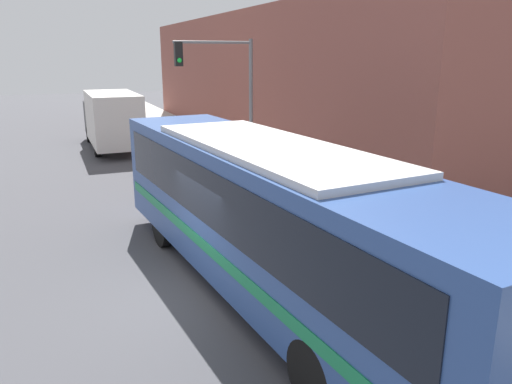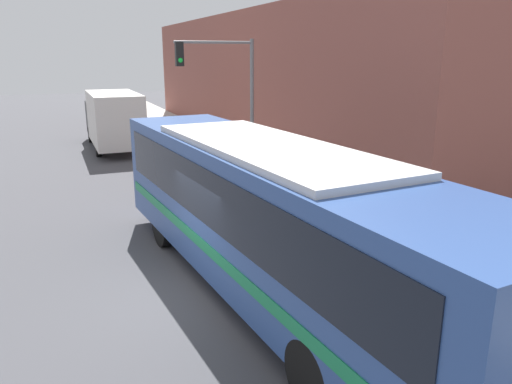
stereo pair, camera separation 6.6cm
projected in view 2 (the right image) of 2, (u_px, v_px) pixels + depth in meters
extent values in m
plane|color=#47474C|center=(198.00, 294.00, 10.75)|extent=(120.00, 120.00, 0.00)
cube|color=#B7B2A8|center=(199.00, 137.00, 30.65)|extent=(2.46, 70.00, 0.16)
cube|color=brown|center=(276.00, 78.00, 29.43)|extent=(6.00, 33.89, 7.19)
cube|color=#2D4C8C|center=(266.00, 215.00, 10.23)|extent=(3.52, 12.51, 2.71)
cube|color=black|center=(267.00, 192.00, 10.10)|extent=(3.48, 11.53, 1.14)
cube|color=#197F4C|center=(266.00, 242.00, 10.39)|extent=(3.52, 12.03, 0.24)
cube|color=silver|center=(267.00, 147.00, 9.85)|extent=(2.84, 6.96, 0.16)
cylinder|color=black|center=(236.00, 215.00, 14.32)|extent=(0.37, 1.11, 1.09)
cylinder|color=black|center=(163.00, 226.00, 13.36)|extent=(0.37, 1.11, 1.09)
cylinder|color=black|center=(423.00, 337.00, 8.14)|extent=(0.37, 1.11, 1.09)
cylinder|color=black|center=(312.00, 375.00, 7.18)|extent=(0.37, 1.11, 1.09)
cube|color=silver|center=(115.00, 118.00, 26.01)|extent=(2.36, 5.60, 2.61)
cube|color=#262628|center=(107.00, 117.00, 29.58)|extent=(2.25, 2.18, 1.84)
cylinder|color=black|center=(91.00, 135.00, 29.10)|extent=(0.25, 0.90, 0.90)
cylinder|color=black|center=(98.00, 148.00, 25.04)|extent=(0.25, 0.90, 0.90)
cylinder|color=#999999|center=(318.00, 200.00, 16.00)|extent=(0.27, 0.27, 0.60)
sphere|color=#999999|center=(318.00, 189.00, 15.90)|extent=(0.25, 0.25, 0.25)
cylinder|color=#999999|center=(320.00, 201.00, 15.86)|extent=(0.12, 0.16, 0.12)
cylinder|color=slate|center=(252.00, 107.00, 20.77)|extent=(0.16, 0.16, 5.42)
cylinder|color=slate|center=(214.00, 42.00, 19.50)|extent=(3.20, 0.11, 0.11)
cube|color=black|center=(179.00, 54.00, 19.11)|extent=(0.30, 0.24, 0.90)
sphere|color=#19D83F|center=(181.00, 60.00, 19.04)|extent=(0.18, 0.18, 0.18)
cylinder|color=slate|center=(260.00, 164.00, 20.23)|extent=(0.06, 0.06, 1.05)
cylinder|color=#4C4C51|center=(260.00, 149.00, 20.06)|extent=(0.14, 0.14, 0.22)
cylinder|color=#47382D|center=(297.00, 179.00, 18.28)|extent=(0.28, 0.28, 0.84)
cylinder|color=#2659A5|center=(297.00, 158.00, 18.07)|extent=(0.34, 0.34, 0.70)
sphere|color=tan|center=(298.00, 146.00, 17.95)|extent=(0.23, 0.23, 0.23)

